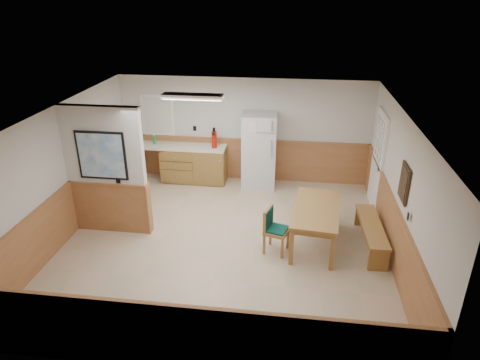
# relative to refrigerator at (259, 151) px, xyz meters

# --- Properties ---
(ground) EXTENTS (6.00, 6.00, 0.00)m
(ground) POSITION_rel_refrigerator_xyz_m (-0.40, -2.63, -0.89)
(ground) COLOR tan
(ground) RESTS_ON ground
(ceiling) EXTENTS (6.00, 6.00, 0.02)m
(ceiling) POSITION_rel_refrigerator_xyz_m (-0.40, -2.63, 1.61)
(ceiling) COLOR white
(ceiling) RESTS_ON back_wall
(back_wall) EXTENTS (6.00, 0.02, 2.50)m
(back_wall) POSITION_rel_refrigerator_xyz_m (-0.40, 0.37, 0.36)
(back_wall) COLOR silver
(back_wall) RESTS_ON ground
(right_wall) EXTENTS (0.02, 6.00, 2.50)m
(right_wall) POSITION_rel_refrigerator_xyz_m (2.60, -2.63, 0.36)
(right_wall) COLOR silver
(right_wall) RESTS_ON ground
(left_wall) EXTENTS (0.02, 6.00, 2.50)m
(left_wall) POSITION_rel_refrigerator_xyz_m (-3.40, -2.63, 0.36)
(left_wall) COLOR silver
(left_wall) RESTS_ON ground
(wainscot_back) EXTENTS (6.00, 0.04, 1.00)m
(wainscot_back) POSITION_rel_refrigerator_xyz_m (-0.40, 0.35, -0.39)
(wainscot_back) COLOR #A57042
(wainscot_back) RESTS_ON ground
(wainscot_right) EXTENTS (0.04, 6.00, 1.00)m
(wainscot_right) POSITION_rel_refrigerator_xyz_m (2.58, -2.63, -0.39)
(wainscot_right) COLOR #A57042
(wainscot_right) RESTS_ON ground
(wainscot_left) EXTENTS (0.04, 6.00, 1.00)m
(wainscot_left) POSITION_rel_refrigerator_xyz_m (-3.38, -2.63, -0.39)
(wainscot_left) COLOR #A57042
(wainscot_left) RESTS_ON ground
(partition_wall) EXTENTS (1.50, 0.20, 2.50)m
(partition_wall) POSITION_rel_refrigerator_xyz_m (-2.65, -2.43, 0.35)
(partition_wall) COLOR silver
(partition_wall) RESTS_ON ground
(kitchen_counter) EXTENTS (2.20, 0.61, 1.00)m
(kitchen_counter) POSITION_rel_refrigerator_xyz_m (-1.61, 0.05, -0.42)
(kitchen_counter) COLOR olive
(kitchen_counter) RESTS_ON ground
(exterior_door) EXTENTS (0.07, 1.02, 2.15)m
(exterior_door) POSITION_rel_refrigerator_xyz_m (2.56, -0.73, 0.17)
(exterior_door) COLOR white
(exterior_door) RESTS_ON ground
(kitchen_window) EXTENTS (0.80, 0.04, 1.00)m
(kitchen_window) POSITION_rel_refrigerator_xyz_m (-2.50, 0.35, 0.66)
(kitchen_window) COLOR white
(kitchen_window) RESTS_ON back_wall
(wall_painting) EXTENTS (0.04, 0.50, 0.60)m
(wall_painting) POSITION_rel_refrigerator_xyz_m (2.57, -2.93, 0.66)
(wall_painting) COLOR #362415
(wall_painting) RESTS_ON right_wall
(fluorescent_fixture) EXTENTS (1.20, 0.30, 0.09)m
(fluorescent_fixture) POSITION_rel_refrigerator_xyz_m (-1.20, -1.33, 1.56)
(fluorescent_fixture) COLOR white
(fluorescent_fixture) RESTS_ON ceiling
(refrigerator) EXTENTS (0.82, 0.74, 1.77)m
(refrigerator) POSITION_rel_refrigerator_xyz_m (0.00, 0.00, 0.00)
(refrigerator) COLOR silver
(refrigerator) RESTS_ON ground
(dining_table) EXTENTS (0.97, 1.69, 0.75)m
(dining_table) POSITION_rel_refrigerator_xyz_m (1.27, -2.45, -0.23)
(dining_table) COLOR #A3743B
(dining_table) RESTS_ON ground
(dining_bench) EXTENTS (0.40, 1.63, 0.45)m
(dining_bench) POSITION_rel_refrigerator_xyz_m (2.29, -2.39, -0.54)
(dining_bench) COLOR #A3743B
(dining_bench) RESTS_ON ground
(dining_chair) EXTENTS (0.63, 0.50, 0.85)m
(dining_chair) POSITION_rel_refrigerator_xyz_m (0.50, -2.76, -0.39)
(dining_chair) COLOR #A3743B
(dining_chair) RESTS_ON ground
(fire_extinguisher) EXTENTS (0.13, 0.13, 0.49)m
(fire_extinguisher) POSITION_rel_refrigerator_xyz_m (-1.06, 0.02, 0.23)
(fire_extinguisher) COLOR #AA1209
(fire_extinguisher) RESTS_ON kitchen_counter
(soap_bottle) EXTENTS (0.09, 0.09, 0.21)m
(soap_bottle) POSITION_rel_refrigerator_xyz_m (-2.55, 0.09, 0.12)
(soap_bottle) COLOR #1A913F
(soap_bottle) RESTS_ON kitchen_counter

